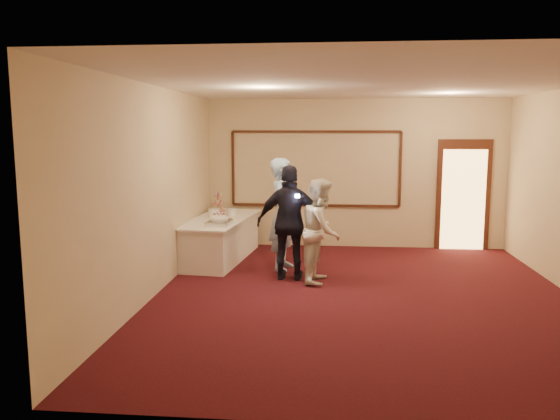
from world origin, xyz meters
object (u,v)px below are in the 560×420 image
object	(u,v)px
buffet_table	(220,239)
woman	(321,231)
man	(283,214)
guest	(290,223)
plate_stack_a	(214,213)
tart	(226,220)
pavlova_tray	(219,220)
cupcake_stand	(218,204)
plate_stack_b	(231,212)

from	to	relation	value
buffet_table	woman	size ratio (longest dim) A/B	1.59
man	guest	bearing A→B (deg)	-154.54
guest	plate_stack_a	bearing A→B (deg)	-39.63
plate_stack_a	tart	xyz separation A→B (m)	(0.31, -0.45, -0.06)
pavlova_tray	plate_stack_a	size ratio (longest dim) A/B	2.67
buffet_table	cupcake_stand	xyz separation A→B (m)	(-0.21, 0.89, 0.53)
plate_stack_b	man	distance (m)	1.38
buffet_table	cupcake_stand	bearing A→B (deg)	103.42
woman	tart	bearing A→B (deg)	69.19
tart	man	xyz separation A→B (m)	(1.04, -0.21, 0.16)
pavlova_tray	plate_stack_a	distance (m)	0.85
cupcake_stand	plate_stack_a	xyz separation A→B (m)	(0.09, -0.83, -0.06)
buffet_table	plate_stack_b	distance (m)	0.56
plate_stack_b	guest	xyz separation A→B (m)	(1.23, -1.52, 0.07)
buffet_table	man	distance (m)	1.48
man	guest	xyz separation A→B (m)	(0.17, -0.65, -0.04)
cupcake_stand	tart	world-z (taller)	cupcake_stand
cupcake_stand	plate_stack_b	size ratio (longest dim) A/B	2.40
buffet_table	tart	bearing A→B (deg)	-63.86
buffet_table	tart	distance (m)	0.59
guest	tart	bearing A→B (deg)	-34.17
buffet_table	cupcake_stand	size ratio (longest dim) A/B	6.25
man	guest	world-z (taller)	man
pavlova_tray	plate_stack_b	size ratio (longest dim) A/B	3.20
guest	man	bearing A→B (deg)	-74.31
plate_stack_a	man	distance (m)	1.51
buffet_table	guest	xyz separation A→B (m)	(1.40, -1.24, 0.53)
plate_stack_a	guest	xyz separation A→B (m)	(1.52, -1.31, 0.06)
woman	plate_stack_a	bearing A→B (deg)	63.48
cupcake_stand	plate_stack_b	distance (m)	0.73
plate_stack_b	tart	xyz separation A→B (m)	(0.03, -0.66, -0.05)
woman	guest	distance (m)	0.51
cupcake_stand	tart	size ratio (longest dim) A/B	1.59
plate_stack_a	guest	world-z (taller)	guest
plate_stack_b	guest	size ratio (longest dim) A/B	0.09
plate_stack_b	pavlova_tray	bearing A→B (deg)	-91.22
plate_stack_a	man	xyz separation A→B (m)	(1.35, -0.66, 0.10)
cupcake_stand	guest	distance (m)	2.68
pavlova_tray	tart	bearing A→B (deg)	82.42
tart	man	distance (m)	1.07
man	buffet_table	bearing A→B (deg)	75.26
man	cupcake_stand	bearing A→B (deg)	55.15
tart	buffet_table	bearing A→B (deg)	116.14
pavlova_tray	cupcake_stand	distance (m)	1.67
man	woman	xyz separation A→B (m)	(0.66, -0.75, -0.14)
plate_stack_a	woman	size ratio (longest dim) A/B	0.13
plate_stack_a	tart	size ratio (longest dim) A/B	0.79
cupcake_stand	man	distance (m)	2.07
cupcake_stand	guest	bearing A→B (deg)	-53.01
guest	pavlova_tray	bearing A→B (deg)	-20.82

